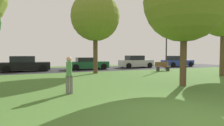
{
  "coord_description": "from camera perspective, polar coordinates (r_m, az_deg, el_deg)",
  "views": [
    {
      "loc": [
        -3.51,
        -3.45,
        1.67
      ],
      "look_at": [
        0.0,
        5.36,
        1.2
      ],
      "focal_mm": 28.48,
      "sensor_mm": 36.0,
      "label": 1
    }
  ],
  "objects": [
    {
      "name": "park_bench",
      "position": [
        18.32,
        15.93,
        -1.03
      ],
      "size": [
        1.6,
        0.45,
        0.9
      ],
      "rotation": [
        0.0,
        0.0,
        3.14
      ],
      "color": "brown",
      "rests_on": "ground_plane"
    },
    {
      "name": "parked_car_silver",
      "position": [
        22.32,
        7.61,
        0.3
      ],
      "size": [
        4.14,
        1.95,
        1.5
      ],
      "color": "#B7B7BC",
      "rests_on": "ground_plane"
    },
    {
      "name": "oak_tree_center",
      "position": [
        15.85,
        -5.39,
        14.55
      ],
      "size": [
        4.2,
        4.2,
        7.01
      ],
      "color": "brown",
      "rests_on": "ground_plane"
    },
    {
      "name": "oak_tree_left",
      "position": [
        10.37,
        22.23,
        17.95
      ],
      "size": [
        4.21,
        4.21,
        6.53
      ],
      "color": "brown",
      "rests_on": "ground_plane"
    },
    {
      "name": "person_walking",
      "position": [
        7.7,
        -13.59,
        -3.29
      ],
      "size": [
        0.3,
        0.36,
        1.57
      ],
      "rotation": [
        0.0,
        0.0,
        1.37
      ],
      "color": "slate",
      "rests_on": "ground_plane"
    },
    {
      "name": "parked_car_blue",
      "position": [
        25.63,
        20.18,
        0.42
      ],
      "size": [
        4.2,
        1.96,
        1.44
      ],
      "color": "#233893",
      "rests_on": "ground_plane"
    },
    {
      "name": "road_strip",
      "position": [
        19.83,
        -11.45,
        -2.02
      ],
      "size": [
        44.0,
        6.4,
        0.01
      ],
      "primitive_type": "cube",
      "color": "#28282B",
      "rests_on": "ground_plane"
    },
    {
      "name": "parked_car_green",
      "position": [
        19.67,
        -7.77,
        -0.25
      ],
      "size": [
        4.32,
        1.97,
        1.31
      ],
      "color": "#195633",
      "rests_on": "ground_plane"
    },
    {
      "name": "street_lamp_post",
      "position": [
        20.06,
        17.04,
        4.39
      ],
      "size": [
        0.14,
        0.14,
        4.5
      ],
      "primitive_type": "cylinder",
      "color": "#2D2D33",
      "rests_on": "ground_plane"
    },
    {
      "name": "maple_tree_near",
      "position": [
        16.37,
        32.36,
        13.07
      ],
      "size": [
        3.49,
        3.49,
        6.48
      ],
      "color": "brown",
      "rests_on": "ground_plane"
    },
    {
      "name": "ground_plane",
      "position": [
        5.2,
        23.42,
        -16.15
      ],
      "size": [
        44.0,
        44.0,
        0.0
      ],
      "primitive_type": "plane",
      "color": "#47702D"
    },
    {
      "name": "parked_car_black",
      "position": [
        19.2,
        -26.09,
        -0.41
      ],
      "size": [
        4.42,
        2.0,
        1.48
      ],
      "color": "black",
      "rests_on": "ground_plane"
    }
  ]
}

